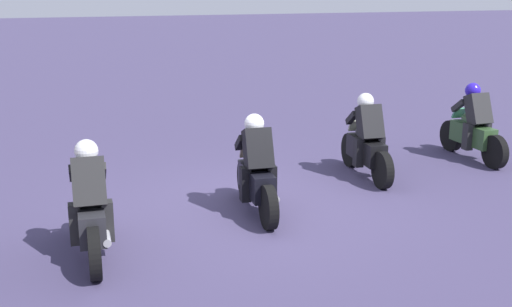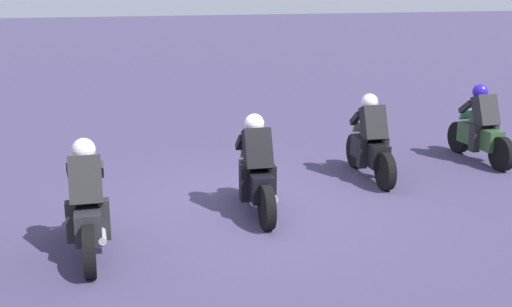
{
  "view_description": "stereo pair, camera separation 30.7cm",
  "coord_description": "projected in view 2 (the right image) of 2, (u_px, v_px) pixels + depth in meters",
  "views": [
    {
      "loc": [
        -8.97,
        3.01,
        3.4
      ],
      "look_at": [
        -0.11,
        0.03,
        0.9
      ],
      "focal_mm": 44.98,
      "sensor_mm": 36.0,
      "label": 1
    },
    {
      "loc": [
        -9.06,
        2.72,
        3.4
      ],
      "look_at": [
        -0.11,
        0.03,
        0.9
      ],
      "focal_mm": 44.98,
      "sensor_mm": 36.0,
      "label": 2
    }
  ],
  "objects": [
    {
      "name": "ground_plane",
      "position": [
        256.0,
        207.0,
        10.02
      ],
      "size": [
        120.0,
        120.0,
        0.0
      ],
      "primitive_type": "plane",
      "color": "#40385B"
    },
    {
      "name": "rider_lane_b",
      "position": [
        370.0,
        144.0,
        11.38
      ],
      "size": [
        2.04,
        0.55,
        1.51
      ],
      "rotation": [
        0.0,
        0.0,
        -0.08
      ],
      "color": "black",
      "rests_on": "ground_plane"
    },
    {
      "name": "rider_lane_d",
      "position": [
        88.0,
        208.0,
        8.15
      ],
      "size": [
        2.04,
        0.55,
        1.51
      ],
      "rotation": [
        0.0,
        0.0,
        -0.04
      ],
      "color": "black",
      "rests_on": "ground_plane"
    },
    {
      "name": "rider_lane_c",
      "position": [
        256.0,
        173.0,
        9.64
      ],
      "size": [
        2.04,
        0.55,
        1.51
      ],
      "rotation": [
        0.0,
        0.0,
        -0.07
      ],
      "color": "black",
      "rests_on": "ground_plane"
    },
    {
      "name": "rider_lane_a",
      "position": [
        481.0,
        130.0,
        12.46
      ],
      "size": [
        2.04,
        0.54,
        1.51
      ],
      "rotation": [
        0.0,
        0.0,
        -0.02
      ],
      "color": "black",
      "rests_on": "ground_plane"
    }
  ]
}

